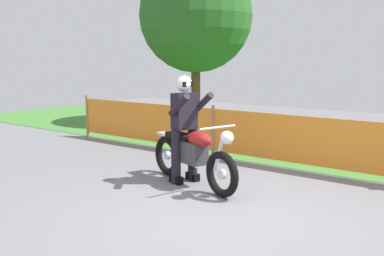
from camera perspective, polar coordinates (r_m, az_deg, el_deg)
The scene contains 6 objects.
ground at distance 5.49m, azimuth 3.61°, elevation -11.72°, with size 24.00×24.00×0.02m, color slate.
grass_verge at distance 10.96m, azimuth 21.20°, elevation -1.65°, with size 24.00×6.75×0.01m, color #427A33.
barrier_fence at distance 7.70m, azimuth 14.74°, elevation -1.63°, with size 11.50×0.08×1.05m.
tree_leftmost at distance 13.32m, azimuth 0.51°, elevation 14.67°, with size 3.41×3.41×4.93m.
motorcycle_lead at distance 6.62m, azimuth 0.09°, elevation -3.53°, with size 2.06×0.89×1.01m.
rider_lead at distance 6.71m, azimuth -0.95°, elevation 0.36°, with size 0.68×0.66×1.69m.
Camera 1 is at (2.76, -4.32, 1.94)m, focal length 40.08 mm.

